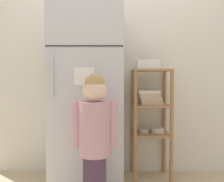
{
  "coord_description": "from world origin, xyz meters",
  "views": [
    {
      "loc": [
        -0.02,
        -2.32,
        1.0
      ],
      "look_at": [
        -0.01,
        0.02,
        0.89
      ],
      "focal_mm": 39.14,
      "sensor_mm": 36.0,
      "label": 1
    }
  ],
  "objects_px": {
    "child_standing": "(94,128)",
    "pantry_shelf_unit": "(150,110)",
    "fruit_bin": "(146,66)",
    "refrigerator": "(87,96)"
  },
  "relations": [
    {
      "from": "pantry_shelf_unit",
      "to": "refrigerator",
      "type": "bearing_deg",
      "value": -170.3
    },
    {
      "from": "pantry_shelf_unit",
      "to": "fruit_bin",
      "type": "distance_m",
      "value": 0.44
    },
    {
      "from": "child_standing",
      "to": "fruit_bin",
      "type": "distance_m",
      "value": 0.93
    },
    {
      "from": "refrigerator",
      "to": "fruit_bin",
      "type": "bearing_deg",
      "value": 10.0
    },
    {
      "from": "child_standing",
      "to": "pantry_shelf_unit",
      "type": "xyz_separation_m",
      "value": [
        0.52,
        0.61,
        0.07
      ]
    },
    {
      "from": "child_standing",
      "to": "pantry_shelf_unit",
      "type": "distance_m",
      "value": 0.81
    },
    {
      "from": "refrigerator",
      "to": "fruit_bin",
      "type": "relative_size",
      "value": 7.71
    },
    {
      "from": "refrigerator",
      "to": "pantry_shelf_unit",
      "type": "xyz_separation_m",
      "value": [
        0.63,
        0.11,
        -0.15
      ]
    },
    {
      "from": "fruit_bin",
      "to": "child_standing",
      "type": "bearing_deg",
      "value": -128.29
    },
    {
      "from": "refrigerator",
      "to": "pantry_shelf_unit",
      "type": "relative_size",
      "value": 1.54
    }
  ]
}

